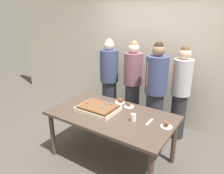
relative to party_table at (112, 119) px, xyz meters
The scene contains 13 objects.
ground_plane 0.68m from the party_table, ahead, with size 12.00×12.00×0.00m, color #4C4742.
interior_back_panel 1.80m from the party_table, 90.00° to the left, with size 8.00×0.12×3.00m, color beige.
party_table is the anchor object (origin of this frame).
sheet_cake 0.26m from the party_table, behind, with size 0.58×0.45×0.11m.
plated_slice_near_left 0.38m from the party_table, 75.63° to the left, with size 0.15×0.15×0.07m.
plated_slice_near_right 0.80m from the party_table, ahead, with size 0.15×0.15×0.07m.
plated_slice_far_left 0.43m from the party_table, 104.19° to the left, with size 0.15×0.15×0.07m.
drink_cup_nearest 0.38m from the party_table, ahead, with size 0.07×0.07×0.10m, color white.
cake_server_utensil 0.57m from the party_table, ahead, with size 0.03×0.20×0.01m, color silver.
person_serving_front 1.34m from the party_table, 61.21° to the left, with size 0.32×0.32×1.65m.
person_green_shirt_behind 1.26m from the party_table, 125.73° to the left, with size 0.36×0.36×1.69m.
person_striped_tie_right 1.06m from the party_table, 101.64° to the left, with size 0.33×0.33×1.68m.
person_far_right_suit 0.95m from the party_table, 70.99° to the left, with size 0.36×0.36×1.72m.
Camera 1 is at (1.52, -2.29, 2.16)m, focal length 34.00 mm.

